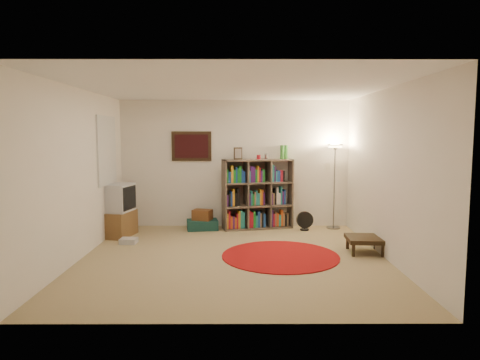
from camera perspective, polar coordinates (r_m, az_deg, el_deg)
The scene contains 11 objects.
room at distance 6.29m, azimuth -1.39°, elevation 0.92°, with size 4.54×4.54×2.54m.
bookshelf at distance 8.32m, azimuth 2.21°, elevation -2.03°, with size 1.40×0.69×1.62m.
floor_lamp at distance 8.43m, azimuth 12.54°, elevation 2.81°, with size 0.37×0.37×1.65m.
floor_fan at distance 8.29m, azimuth 8.63°, elevation -5.42°, with size 0.32×0.18×0.37m.
tv_stand at distance 8.01m, azimuth -15.92°, elevation -4.00°, with size 0.58×0.73×0.95m.
dvd_box at distance 7.50m, azimuth -14.63°, elevation -7.86°, with size 0.28×0.24×0.09m.
suitcase at distance 8.32m, azimuth -5.03°, elevation -5.96°, with size 0.64×0.47×0.19m.
wicker_basket at distance 8.29m, azimuth -5.04°, elevation -4.64°, with size 0.41×0.34×0.20m.
paper_towel at distance 8.61m, azimuth 0.08°, elevation -5.29°, with size 0.14×0.14×0.26m.
red_rug at distance 6.56m, azimuth 5.40°, elevation -10.01°, with size 1.77×1.77×0.02m.
side_table at distance 6.94m, azimuth 16.32°, elevation -7.62°, with size 0.58×0.58×0.25m.
Camera 1 is at (0.08, -6.21, 1.82)m, focal length 32.00 mm.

